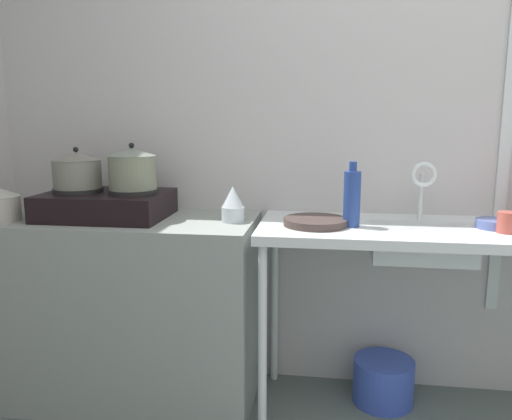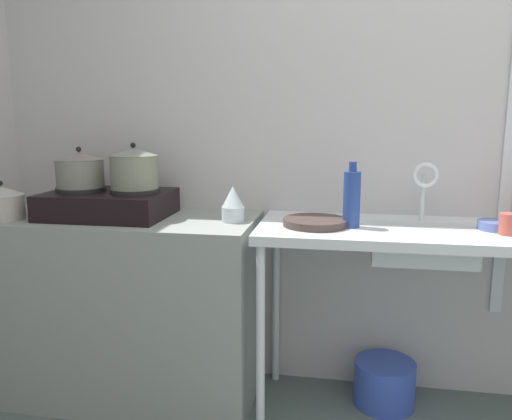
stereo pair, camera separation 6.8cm
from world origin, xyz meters
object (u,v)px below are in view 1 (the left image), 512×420
frying_pan (316,222)px  pot_on_right_burner (132,169)px  small_bowl_on_drainboard (495,224)px  faucet (423,181)px  bucket_on_floor (383,381)px  sink_basin (420,243)px  bottle_by_sink (352,198)px  percolator (233,204)px  stove (106,204)px  cup_by_rack (507,222)px  pot_on_left_burner (77,170)px

frying_pan → pot_on_right_burner: bearing=177.1°
small_bowl_on_drainboard → faucet: bearing=158.7°
faucet → bucket_on_floor: 0.94m
faucet → bucket_on_floor: size_ratio=0.94×
pot_on_right_burner → sink_basin: pot_on_right_burner is taller
sink_basin → frying_pan: bearing=-178.4°
faucet → bottle_by_sink: size_ratio=0.96×
frying_pan → small_bowl_on_drainboard: 0.73m
pot_on_right_burner → faucet: (1.26, 0.12, -0.05)m
percolator → sink_basin: (0.78, -0.02, -0.14)m
stove → sink_basin: size_ratio=1.36×
cup_by_rack → small_bowl_on_drainboard: 0.09m
sink_basin → percolator: bearing=178.9°
pot_on_right_burner → bottle_by_sink: size_ratio=0.79×
faucet → small_bowl_on_drainboard: faucet is taller
stove → pot_on_right_burner: bearing=0.0°
pot_on_right_burner → pot_on_left_burner: bearing=180.0°
pot_on_right_burner → frying_pan: pot_on_right_burner is taller
cup_by_rack → bucket_on_floor: size_ratio=0.30×
pot_on_left_burner → percolator: bearing=-1.1°
percolator → pot_on_right_burner: bearing=178.3°
frying_pan → stove: bearing=177.5°
sink_basin → faucet: size_ratio=1.55×
frying_pan → cup_by_rack: (0.74, -0.03, 0.03)m
pot_on_left_burner → bucket_on_floor: bearing=3.9°
pot_on_left_burner → bucket_on_floor: (1.39, 0.09, -0.97)m
frying_pan → small_bowl_on_drainboard: bearing=3.9°
pot_on_right_burner → bottle_by_sink: (0.95, -0.04, -0.10)m
pot_on_right_burner → small_bowl_on_drainboard: 1.54m
pot_on_left_burner → pot_on_right_burner: bearing=0.0°
bucket_on_floor → faucet: bearing=9.6°
percolator → bottle_by_sink: 0.50m
cup_by_rack → small_bowl_on_drainboard: size_ratio=0.56×
pot_on_left_burner → faucet: pot_on_left_burner is taller
stove → faucet: size_ratio=2.09×
pot_on_left_burner → faucet: size_ratio=0.83×
percolator → stove: bearing=178.7°
stove → bucket_on_floor: bearing=4.3°
stove → percolator: (0.58, -0.01, 0.01)m
stove → bottle_by_sink: size_ratio=2.02×
stove → bucket_on_floor: (1.26, 0.09, -0.82)m
cup_by_rack → bucket_on_floor: (-0.42, 0.17, -0.80)m
pot_on_left_burner → small_bowl_on_drainboard: bearing=0.3°
pot_on_left_burner → bottle_by_sink: (1.21, -0.04, -0.09)m
small_bowl_on_drainboard → bottle_by_sink: bottle_by_sink is taller
pot_on_left_burner → cup_by_rack: bearing=-2.3°
percolator → small_bowl_on_drainboard: size_ratio=1.04×
stove → pot_on_left_burner: pot_on_left_burner is taller
percolator → frying_pan: percolator is taller
cup_by_rack → bucket_on_floor: cup_by_rack is taller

